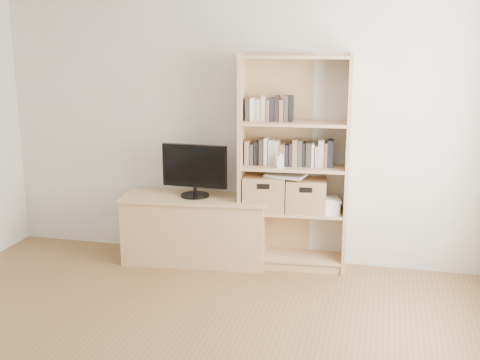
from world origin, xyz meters
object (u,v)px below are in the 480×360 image
(tv_stand, at_px, (196,230))
(basket_right, at_px, (306,195))
(television, at_px, (195,171))
(baby_monitor, at_px, (280,162))
(bookshelf, at_px, (294,163))
(basket_left, at_px, (264,192))
(laptop, at_px, (286,175))

(tv_stand, xyz_separation_m, basket_right, (1.00, 0.08, 0.38))
(television, xyz_separation_m, baby_monitor, (0.79, -0.04, 0.13))
(tv_stand, height_order, bookshelf, bookshelf)
(baby_monitor, xyz_separation_m, basket_left, (-0.16, 0.09, -0.30))
(tv_stand, bearing_deg, basket_right, -1.34)
(bookshelf, distance_m, basket_right, 0.30)
(basket_right, distance_m, laptop, 0.25)
(basket_left, bearing_deg, basket_right, -2.67)
(basket_left, height_order, laptop, laptop)
(basket_left, bearing_deg, bookshelf, -1.48)
(bookshelf, xyz_separation_m, basket_right, (0.12, 0.00, -0.28))
(tv_stand, bearing_deg, baby_monitor, -8.72)
(television, relative_size, baby_monitor, 5.68)
(tv_stand, height_order, television, television)
(basket_left, bearing_deg, laptop, -3.27)
(bookshelf, relative_size, television, 3.16)
(tv_stand, xyz_separation_m, laptop, (0.82, 0.06, 0.55))
(basket_left, height_order, basket_right, basket_left)
(basket_left, bearing_deg, television, 176.78)
(bookshelf, relative_size, basket_left, 5.13)
(baby_monitor, height_order, basket_left, baby_monitor)
(baby_monitor, relative_size, laptop, 0.32)
(television, height_order, baby_monitor, television)
(laptop, bearing_deg, basket_left, -164.79)
(baby_monitor, height_order, basket_right, baby_monitor)
(bookshelf, bearing_deg, baby_monitor, -135.00)
(basket_left, distance_m, laptop, 0.25)
(baby_monitor, bearing_deg, basket_right, 23.44)
(basket_right, bearing_deg, tv_stand, 178.17)
(television, xyz_separation_m, basket_left, (0.63, 0.05, -0.17))
(television, relative_size, basket_left, 1.62)
(television, relative_size, laptop, 1.81)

